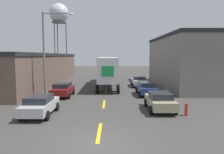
# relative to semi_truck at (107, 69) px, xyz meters

# --- Properties ---
(ground_plane) EXTENTS (160.00, 160.00, 0.00)m
(ground_plane) POSITION_rel_semi_truck_xyz_m (-0.09, -20.76, -2.42)
(ground_plane) COLOR #3D3A38
(road_centerline) EXTENTS (0.20, 17.73, 0.01)m
(road_centerline) POSITION_rel_semi_truck_xyz_m (-0.09, -11.98, -2.42)
(road_centerline) COLOR gold
(road_centerline) RESTS_ON ground_plane
(warehouse_left) EXTENTS (11.47, 29.51, 4.63)m
(warehouse_left) POSITION_rel_semi_truck_xyz_m (-13.30, 2.18, -0.10)
(warehouse_left) COLOR brown
(warehouse_left) RESTS_ON ground_plane
(warehouse_right) EXTENTS (12.62, 18.34, 7.02)m
(warehouse_right) POSITION_rel_semi_truck_xyz_m (13.69, -0.16, 1.09)
(warehouse_right) COLOR slate
(warehouse_right) RESTS_ON ground_plane
(semi_truck) EXTENTS (3.00, 15.52, 4.04)m
(semi_truck) POSITION_rel_semi_truck_xyz_m (0.00, 0.00, 0.00)
(semi_truck) COLOR silver
(semi_truck) RESTS_ON ground_plane
(parked_car_right_near) EXTENTS (2.00, 4.23, 1.44)m
(parked_car_right_near) POSITION_rel_semi_truck_xyz_m (4.39, -14.25, -1.66)
(parked_car_right_near) COLOR tan
(parked_car_right_near) RESTS_ON ground_plane
(parked_car_right_mid) EXTENTS (2.00, 4.23, 1.44)m
(parked_car_right_mid) POSITION_rel_semi_truck_xyz_m (4.39, -7.56, -1.66)
(parked_car_right_mid) COLOR navy
(parked_car_right_mid) RESTS_ON ground_plane
(parked_car_right_far) EXTENTS (2.00, 4.23, 1.44)m
(parked_car_right_far) POSITION_rel_semi_truck_xyz_m (4.39, -0.78, -1.66)
(parked_car_right_far) COLOR silver
(parked_car_right_far) RESTS_ON ground_plane
(parked_car_left_near) EXTENTS (2.00, 4.23, 1.44)m
(parked_car_left_near) POSITION_rel_semi_truck_xyz_m (-4.57, -15.68, -1.66)
(parked_car_left_near) COLOR #B2B2B7
(parked_car_left_near) RESTS_ON ground_plane
(parked_car_left_far) EXTENTS (2.00, 4.23, 1.44)m
(parked_car_left_far) POSITION_rel_semi_truck_xyz_m (-4.57, -8.40, -1.66)
(parked_car_left_far) COLOR maroon
(parked_car_left_far) RESTS_ON ground_plane
(water_tower) EXTENTS (5.84, 5.84, 19.84)m
(water_tower) POSITION_rel_semi_truck_xyz_m (-15.30, 35.77, 14.26)
(water_tower) COLOR #47474C
(water_tower) RESTS_ON ground_plane
(street_lamp) EXTENTS (3.21, 0.32, 8.73)m
(street_lamp) POSITION_rel_semi_truck_xyz_m (-6.00, -8.56, 2.67)
(street_lamp) COLOR slate
(street_lamp) RESTS_ON ground_plane
(fire_hydrant) EXTENTS (0.22, 0.22, 0.94)m
(fire_hydrant) POSITION_rel_semi_truck_xyz_m (5.95, -15.80, -1.96)
(fire_hydrant) COLOR red
(fire_hydrant) RESTS_ON ground_plane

